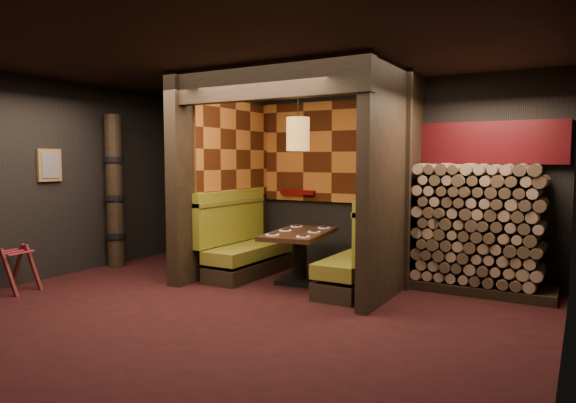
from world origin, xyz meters
The scene contains 22 objects.
floor centered at (0.00, 0.00, -0.01)m, with size 6.50×5.50×0.02m, color black.
ceiling centered at (0.00, 0.00, 2.86)m, with size 6.50×5.50×0.02m, color black.
wall_back centered at (0.00, 2.76, 1.43)m, with size 6.50×0.02×2.85m, color black.
wall_left centered at (-3.26, 0.00, 1.43)m, with size 0.02×5.50×2.85m, color black.
wall_right centered at (3.26, 0.00, 1.43)m, with size 0.02×5.50×2.85m, color black.
partition_left centered at (-1.35, 1.65, 1.43)m, with size 0.20×2.20×2.85m, color black.
partition_right centered at (1.30, 1.70, 1.43)m, with size 0.15×2.10×2.85m, color black.
header_beam centered at (-0.02, 0.70, 2.63)m, with size 2.85×0.18×0.44m, color black.
tapa_back_panel centered at (-0.02, 2.71, 1.82)m, with size 2.40×0.06×1.55m, color #AE5D21.
tapa_side_panel centered at (-1.23, 1.82, 1.85)m, with size 0.04×1.85×1.45m, color #AE5D21.
lacquer_shelf centered at (-0.60, 2.65, 1.18)m, with size 0.60×0.12×0.07m, color #5D0408.
booth_bench_left centered at (-0.96, 1.65, 0.40)m, with size 0.68×1.60×1.14m.
booth_bench_right centered at (0.93, 1.65, 0.40)m, with size 0.68×1.60×1.14m.
dining_table centered at (-0.01, 1.63, 0.48)m, with size 0.94×1.45×0.71m.
place_settings centered at (-0.01, 1.63, 0.72)m, with size 0.75×1.16×0.03m.
pendant_lamp centered at (-0.01, 1.58, 2.04)m, with size 0.31×0.31×1.03m.
framed_picture centered at (-3.22, 0.10, 1.62)m, with size 0.05×0.36×0.46m.
luggage_rack centered at (-2.97, -0.65, 0.31)m, with size 0.64×0.49×0.63m.
totem_column centered at (-3.05, 1.10, 1.19)m, with size 0.31×0.31×2.40m.
firewood_stack centered at (2.29, 2.35, 0.82)m, with size 1.73×0.70×1.64m.
mosaic_header centered at (2.29, 2.68, 1.92)m, with size 1.83×0.10×0.56m, color maroon.
bay_front_post centered at (1.39, 1.96, 1.43)m, with size 0.08×0.08×2.85m, color black.
Camera 1 is at (3.37, -4.50, 1.70)m, focal length 32.00 mm.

